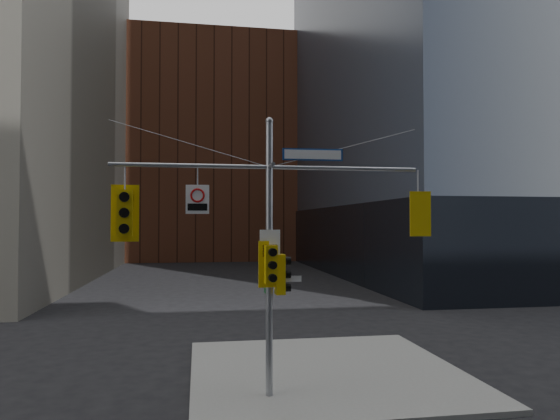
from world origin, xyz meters
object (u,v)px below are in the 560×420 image
object	(u,v)px
signal_assembly	(269,228)
traffic_light_pole_side	(282,274)
traffic_light_pole_front	(271,265)
street_sign_blade	(313,155)
regulatory_sign_arm	(197,198)
traffic_light_west_arm	(125,213)
traffic_light_east_arm	(418,214)

from	to	relation	value
signal_assembly	traffic_light_pole_side	xyz separation A→B (m)	(0.32, 0.01, -1.19)
traffic_light_pole_side	traffic_light_pole_front	bearing A→B (deg)	129.09
signal_assembly	traffic_light_pole_front	xyz separation A→B (m)	(-0.00, -0.27, -0.91)
signal_assembly	traffic_light_pole_front	distance (m)	0.95
traffic_light_pole_front	street_sign_blade	size ratio (longest dim) A/B	0.74
regulatory_sign_arm	traffic_light_pole_side	bearing A→B (deg)	4.27
traffic_light_pole_side	regulatory_sign_arm	bearing A→B (deg)	89.49
traffic_light_west_arm	traffic_light_pole_side	bearing A→B (deg)	-5.29
traffic_light_east_arm	traffic_light_west_arm	bearing A→B (deg)	3.97
traffic_light_pole_side	street_sign_blade	distance (m)	3.23
signal_assembly	regulatory_sign_arm	bearing A→B (deg)	-179.37
traffic_light_west_arm	traffic_light_pole_side	xyz separation A→B (m)	(3.93, -0.01, -1.57)
traffic_light_west_arm	regulatory_sign_arm	bearing A→B (deg)	-6.31
traffic_light_pole_side	regulatory_sign_arm	size ratio (longest dim) A/B	1.41
signal_assembly	traffic_light_pole_side	distance (m)	1.23
traffic_light_west_arm	traffic_light_pole_side	distance (m)	4.23
signal_assembly	street_sign_blade	size ratio (longest dim) A/B	4.97
signal_assembly	traffic_light_west_arm	bearing A→B (deg)	179.78
regulatory_sign_arm	street_sign_blade	bearing A→B (deg)	3.97
signal_assembly	traffic_light_west_arm	xyz separation A→B (m)	(-3.60, 0.01, 0.38)
traffic_light_pole_side	traffic_light_pole_front	world-z (taller)	traffic_light_pole_front
street_sign_blade	traffic_light_west_arm	bearing A→B (deg)	-178.57
traffic_light_east_arm	traffic_light_pole_side	distance (m)	4.07
traffic_light_pole_front	traffic_light_east_arm	bearing A→B (deg)	-2.22
signal_assembly	traffic_light_west_arm	distance (m)	3.62
traffic_light_west_arm	traffic_light_east_arm	xyz separation A→B (m)	(7.68, -0.01, -0.00)
traffic_light_east_arm	traffic_light_pole_side	xyz separation A→B (m)	(-3.76, 0.01, -1.57)
traffic_light_east_arm	street_sign_blade	xyz separation A→B (m)	(-2.93, 0.00, 1.55)
traffic_light_east_arm	traffic_light_pole_front	bearing A→B (deg)	7.83
traffic_light_east_arm	street_sign_blade	distance (m)	3.31
traffic_light_west_arm	traffic_light_pole_front	distance (m)	3.84
street_sign_blade	signal_assembly	bearing A→B (deg)	-178.29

